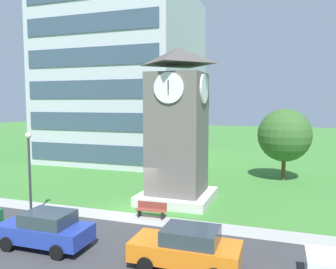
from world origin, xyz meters
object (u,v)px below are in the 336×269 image
object	(u,v)px
parked_car_blue	(46,229)
clock_tower	(177,134)
parked_car_orange	(187,248)
street_lamp	(29,163)
tree_by_building	(284,135)
park_bench	(151,210)

from	to	relation	value
parked_car_blue	clock_tower	bearing A→B (deg)	69.31
clock_tower	parked_car_orange	world-z (taller)	clock_tower
street_lamp	tree_by_building	xyz separation A→B (m)	(14.00, 14.79, 0.74)
parked_car_orange	parked_car_blue	bearing A→B (deg)	-178.39
clock_tower	park_bench	world-z (taller)	clock_tower
clock_tower	parked_car_blue	world-z (taller)	clock_tower
clock_tower	parked_car_blue	distance (m)	10.51
park_bench	tree_by_building	world-z (taller)	tree_by_building
street_lamp	clock_tower	bearing A→B (deg)	39.06
street_lamp	parked_car_blue	bearing A→B (deg)	-41.85
tree_by_building	street_lamp	bearing A→B (deg)	-133.41
parked_car_blue	parked_car_orange	world-z (taller)	same
parked_car_blue	park_bench	bearing A→B (deg)	60.56
street_lamp	parked_car_blue	world-z (taller)	street_lamp
park_bench	parked_car_blue	distance (m)	6.26
clock_tower	parked_car_orange	xyz separation A→B (m)	(3.23, -9.00, -3.73)
parked_car_orange	street_lamp	bearing A→B (deg)	163.18
street_lamp	tree_by_building	distance (m)	20.38
street_lamp	parked_car_blue	xyz separation A→B (m)	(3.73, -3.34, -2.28)
parked_car_orange	tree_by_building	bearing A→B (deg)	78.79
parked_car_blue	parked_car_orange	bearing A→B (deg)	1.61
park_bench	street_lamp	bearing A→B (deg)	-162.90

